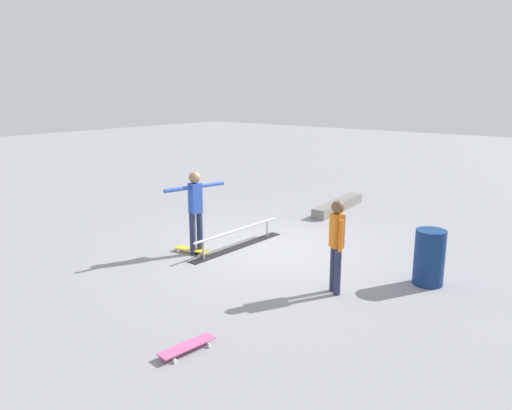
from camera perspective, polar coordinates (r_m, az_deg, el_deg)
ground_plane at (r=10.43m, az=1.55°, el=-5.13°), size 60.00×60.00×0.00m
grind_rail at (r=10.51m, az=-2.13°, el=-3.98°), size 2.67×0.31×0.41m
skate_ledge at (r=13.90m, az=9.47°, el=-0.05°), size 2.61×0.60×0.27m
skater_main at (r=9.97m, az=-7.00°, el=-0.19°), size 1.35×0.37×1.70m
skateboard_main at (r=10.26m, az=-7.40°, el=-5.13°), size 0.35×0.82×0.09m
bystander_orange_shirt at (r=8.11m, az=9.28°, el=-4.19°), size 0.27×0.33×1.57m
loose_skateboard_pink at (r=6.64m, az=-7.96°, el=-15.86°), size 0.82×0.33×0.09m
trash_bin at (r=8.98m, az=19.38°, el=-5.73°), size 0.51×0.51×0.97m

